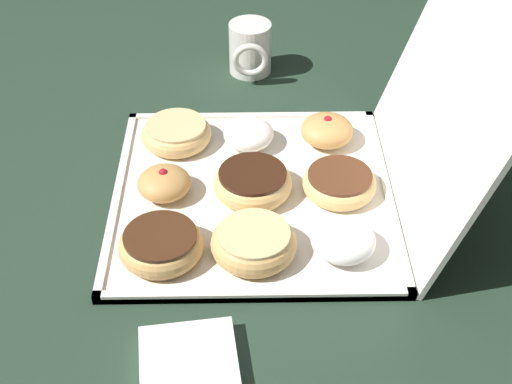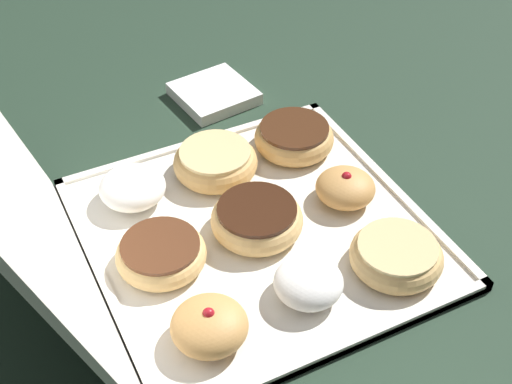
# 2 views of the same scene
# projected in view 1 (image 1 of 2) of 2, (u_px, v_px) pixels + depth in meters

# --- Properties ---
(ground_plane) EXTENTS (3.00, 3.00, 0.00)m
(ground_plane) POSITION_uv_depth(u_px,v_px,m) (253.00, 198.00, 1.12)
(ground_plane) COLOR #233828
(donut_box) EXTENTS (0.43, 0.43, 0.01)m
(donut_box) POSITION_uv_depth(u_px,v_px,m) (253.00, 195.00, 1.12)
(donut_box) COLOR silver
(donut_box) RESTS_ON ground
(box_lid_open) EXTENTS (0.43, 0.12, 0.39)m
(box_lid_open) POSITION_uv_depth(u_px,v_px,m) (452.00, 89.00, 1.00)
(box_lid_open) COLOR silver
(box_lid_open) RESTS_ON ground
(glazed_ring_donut_0) EXTENTS (0.12, 0.12, 0.04)m
(glazed_ring_donut_0) POSITION_uv_depth(u_px,v_px,m) (176.00, 133.00, 1.20)
(glazed_ring_donut_0) COLOR #E5B770
(glazed_ring_donut_0) RESTS_ON donut_box
(jelly_filled_donut_1) EXTENTS (0.08, 0.08, 0.05)m
(jelly_filled_donut_1) POSITION_uv_depth(u_px,v_px,m) (164.00, 182.00, 1.10)
(jelly_filled_donut_1) COLOR tan
(jelly_filled_donut_1) RESTS_ON donut_box
(chocolate_frosted_donut_2) EXTENTS (0.12, 0.12, 0.04)m
(chocolate_frosted_donut_2) POSITION_uv_depth(u_px,v_px,m) (161.00, 244.00, 1.00)
(chocolate_frosted_donut_2) COLOR tan
(chocolate_frosted_donut_2) RESTS_ON donut_box
(powdered_filled_donut_3) EXTENTS (0.08, 0.08, 0.04)m
(powdered_filled_donut_3) POSITION_uv_depth(u_px,v_px,m) (249.00, 134.00, 1.20)
(powdered_filled_donut_3) COLOR white
(powdered_filled_donut_3) RESTS_ON donut_box
(chocolate_frosted_donut_4) EXTENTS (0.12, 0.12, 0.04)m
(chocolate_frosted_donut_4) POSITION_uv_depth(u_px,v_px,m) (255.00, 181.00, 1.10)
(chocolate_frosted_donut_4) COLOR #E5B770
(chocolate_frosted_donut_4) RESTS_ON donut_box
(glazed_ring_donut_5) EXTENTS (0.12, 0.12, 0.04)m
(glazed_ring_donut_5) POSITION_uv_depth(u_px,v_px,m) (256.00, 242.00, 1.00)
(glazed_ring_donut_5) COLOR tan
(glazed_ring_donut_5) RESTS_ON donut_box
(jelly_filled_donut_6) EXTENTS (0.09, 0.09, 0.05)m
(jelly_filled_donut_6) POSITION_uv_depth(u_px,v_px,m) (327.00, 130.00, 1.20)
(jelly_filled_donut_6) COLOR tan
(jelly_filled_donut_6) RESTS_ON donut_box
(chocolate_frosted_donut_7) EXTENTS (0.11, 0.11, 0.04)m
(chocolate_frosted_donut_7) POSITION_uv_depth(u_px,v_px,m) (339.00, 182.00, 1.10)
(chocolate_frosted_donut_7) COLOR #E5B770
(chocolate_frosted_donut_7) RESTS_ON donut_box
(powdered_filled_donut_8) EXTENTS (0.09, 0.09, 0.05)m
(powdered_filled_donut_8) POSITION_uv_depth(u_px,v_px,m) (343.00, 240.00, 1.00)
(powdered_filled_donut_8) COLOR white
(powdered_filled_donut_8) RESTS_ON donut_box
(coffee_mug) EXTENTS (0.10, 0.08, 0.10)m
(coffee_mug) POSITION_uv_depth(u_px,v_px,m) (251.00, 48.00, 1.38)
(coffee_mug) COLOR white
(coffee_mug) RESTS_ON ground
(napkin_stack) EXTENTS (0.13, 0.13, 0.02)m
(napkin_stack) POSITION_uv_depth(u_px,v_px,m) (189.00, 365.00, 0.87)
(napkin_stack) COLOR white
(napkin_stack) RESTS_ON ground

